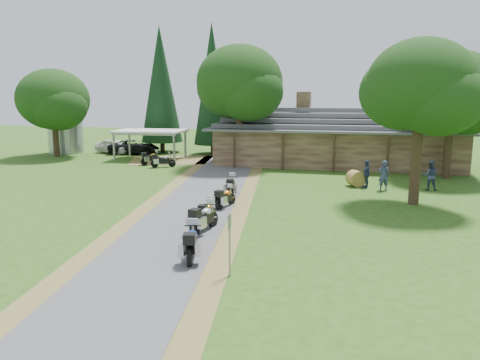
% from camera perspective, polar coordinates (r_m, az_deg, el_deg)
% --- Properties ---
extents(ground, '(120.00, 120.00, 0.00)m').
position_cam_1_polar(ground, '(19.74, -9.17, -7.44)').
color(ground, '#2F4A14').
rests_on(ground, ground).
extents(driveway, '(51.95, 51.95, 0.00)m').
position_cam_1_polar(driveway, '(23.49, -6.53, -4.47)').
color(driveway, '#49494C').
rests_on(driveway, ground).
extents(lodge, '(21.40, 9.40, 4.90)m').
position_cam_1_polar(lodge, '(41.46, 11.69, 5.31)').
color(lodge, '#4F3628').
rests_on(lodge, ground).
extents(silo, '(3.51, 3.51, 7.06)m').
position_cam_1_polar(silo, '(51.53, -20.61, 7.03)').
color(silo, gray).
rests_on(silo, ground).
extents(carport, '(6.56, 4.62, 2.72)m').
position_cam_1_polar(carport, '(44.39, -10.84, 4.25)').
color(carport, silver).
rests_on(carport, ground).
extents(car_white_sedan, '(4.07, 6.02, 1.85)m').
position_cam_1_polar(car_white_sedan, '(49.56, -15.14, 4.20)').
color(car_white_sedan, white).
rests_on(car_white_sedan, ground).
extents(car_dark_suv, '(3.84, 6.01, 2.13)m').
position_cam_1_polar(car_dark_suv, '(48.70, -12.81, 4.37)').
color(car_dark_suv, black).
rests_on(car_dark_suv, ground).
extents(motorcycle_row_a, '(1.13, 2.11, 1.37)m').
position_cam_1_polar(motorcycle_row_a, '(17.45, -5.93, -7.41)').
color(motorcycle_row_a, navy).
rests_on(motorcycle_row_a, ground).
extents(motorcycle_row_b, '(1.06, 2.10, 1.38)m').
position_cam_1_polar(motorcycle_row_b, '(20.72, -4.39, -4.49)').
color(motorcycle_row_b, '#B1B3BA').
rests_on(motorcycle_row_b, ground).
extents(motorcycle_row_c, '(0.63, 1.75, 1.18)m').
position_cam_1_polar(motorcycle_row_c, '(22.10, -3.96, -3.79)').
color(motorcycle_row_c, orange).
rests_on(motorcycle_row_c, ground).
extents(motorcycle_row_d, '(0.98, 1.83, 1.19)m').
position_cam_1_polar(motorcycle_row_d, '(25.08, -1.78, -2.04)').
color(motorcycle_row_d, orange).
rests_on(motorcycle_row_d, ground).
extents(motorcycle_row_e, '(0.94, 2.04, 1.34)m').
position_cam_1_polar(motorcycle_row_e, '(27.69, -1.06, -0.68)').
color(motorcycle_row_e, black).
rests_on(motorcycle_row_e, ground).
extents(motorcycle_carport_a, '(1.52, 1.80, 1.23)m').
position_cam_1_polar(motorcycle_carport_a, '(41.06, -10.74, 2.71)').
color(motorcycle_carport_a, gold).
rests_on(motorcycle_carport_a, ground).
extents(motorcycle_carport_b, '(1.87, 1.42, 1.25)m').
position_cam_1_polar(motorcycle_carport_b, '(39.32, -9.34, 2.43)').
color(motorcycle_carport_b, slate).
rests_on(motorcycle_carport_b, ground).
extents(person_a, '(0.74, 0.62, 2.24)m').
position_cam_1_polar(person_a, '(30.75, 17.12, 0.83)').
color(person_a, navy).
rests_on(person_a, ground).
extents(person_b, '(0.67, 0.51, 2.21)m').
position_cam_1_polar(person_b, '(31.83, 22.20, 0.79)').
color(person_b, navy).
rests_on(person_b, ground).
extents(person_c, '(0.57, 0.69, 2.12)m').
position_cam_1_polar(person_c, '(31.45, 15.19, 1.02)').
color(person_c, navy).
rests_on(person_c, ground).
extents(hay_bale, '(1.36, 1.32, 1.05)m').
position_cam_1_polar(hay_bale, '(31.76, 13.94, 0.18)').
color(hay_bale, olive).
rests_on(hay_bale, ground).
extents(sign_post, '(0.39, 0.06, 2.17)m').
position_cam_1_polar(sign_post, '(15.64, -1.28, -7.96)').
color(sign_post, gray).
rests_on(sign_post, ground).
extents(oak_lodge_left, '(7.07, 7.07, 11.31)m').
position_cam_1_polar(oak_lodge_left, '(39.06, -0.05, 9.93)').
color(oak_lodge_left, black).
rests_on(oak_lodge_left, ground).
extents(oak_lodge_right, '(6.75, 6.75, 9.99)m').
position_cam_1_polar(oak_lodge_right, '(36.47, 24.34, 7.93)').
color(oak_lodge_right, black).
rests_on(oak_lodge_right, ground).
extents(oak_driveway, '(5.77, 5.77, 10.53)m').
position_cam_1_polar(oak_driveway, '(27.05, 21.06, 8.16)').
color(oak_driveway, black).
rests_on(oak_driveway, ground).
extents(oak_silo, '(6.76, 6.76, 8.90)m').
position_cam_1_polar(oak_silo, '(48.50, -21.74, 7.88)').
color(oak_silo, black).
rests_on(oak_silo, ground).
extents(cedar_near, '(3.76, 3.76, 12.96)m').
position_cam_1_polar(cedar_near, '(47.47, -3.42, 11.00)').
color(cedar_near, black).
rests_on(cedar_near, ground).
extents(cedar_far, '(4.22, 4.22, 12.85)m').
position_cam_1_polar(cedar_far, '(49.37, -9.63, 10.79)').
color(cedar_far, black).
rests_on(cedar_far, ground).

